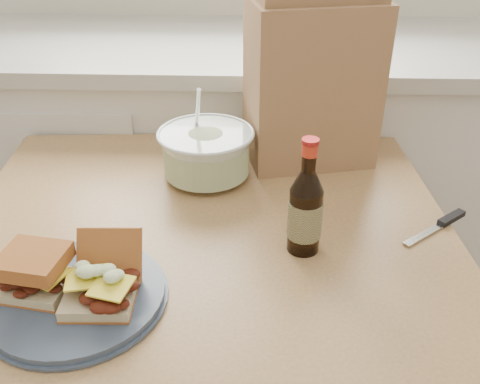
{
  "coord_description": "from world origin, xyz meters",
  "views": [
    {
      "loc": [
        0.1,
        0.16,
        1.36
      ],
      "look_at": [
        0.06,
        0.98,
        0.86
      ],
      "focal_mm": 40.0,
      "sensor_mm": 36.0,
      "label": 1
    }
  ],
  "objects_px": {
    "plate": "(77,296)",
    "coleslaw_bowl": "(206,155)",
    "dining_table": "(207,289)",
    "paper_bag": "(311,84)",
    "beer_bottle": "(305,210)"
  },
  "relations": [
    {
      "from": "coleslaw_bowl",
      "to": "beer_bottle",
      "type": "relative_size",
      "value": 0.97
    },
    {
      "from": "dining_table",
      "to": "beer_bottle",
      "type": "distance_m",
      "value": 0.26
    },
    {
      "from": "coleslaw_bowl",
      "to": "beer_bottle",
      "type": "height_order",
      "value": "beer_bottle"
    },
    {
      "from": "coleslaw_bowl",
      "to": "beer_bottle",
      "type": "distance_m",
      "value": 0.32
    },
    {
      "from": "coleslaw_bowl",
      "to": "beer_bottle",
      "type": "xyz_separation_m",
      "value": [
        0.19,
        -0.25,
        0.03
      ]
    },
    {
      "from": "plate",
      "to": "coleslaw_bowl",
      "type": "bearing_deg",
      "value": 67.55
    },
    {
      "from": "beer_bottle",
      "to": "paper_bag",
      "type": "bearing_deg",
      "value": 104.42
    },
    {
      "from": "plate",
      "to": "paper_bag",
      "type": "bearing_deg",
      "value": 52.52
    },
    {
      "from": "plate",
      "to": "paper_bag",
      "type": "xyz_separation_m",
      "value": [
        0.39,
        0.51,
        0.17
      ]
    },
    {
      "from": "paper_bag",
      "to": "beer_bottle",
      "type": "bearing_deg",
      "value": -107.65
    },
    {
      "from": "plate",
      "to": "coleslaw_bowl",
      "type": "xyz_separation_m",
      "value": [
        0.17,
        0.4,
        0.04
      ]
    },
    {
      "from": "dining_table",
      "to": "coleslaw_bowl",
      "type": "relative_size",
      "value": 4.8
    },
    {
      "from": "plate",
      "to": "beer_bottle",
      "type": "distance_m",
      "value": 0.4
    },
    {
      "from": "coleslaw_bowl",
      "to": "beer_bottle",
      "type": "bearing_deg",
      "value": -52.56
    },
    {
      "from": "beer_bottle",
      "to": "plate",
      "type": "bearing_deg",
      "value": -138.08
    }
  ]
}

